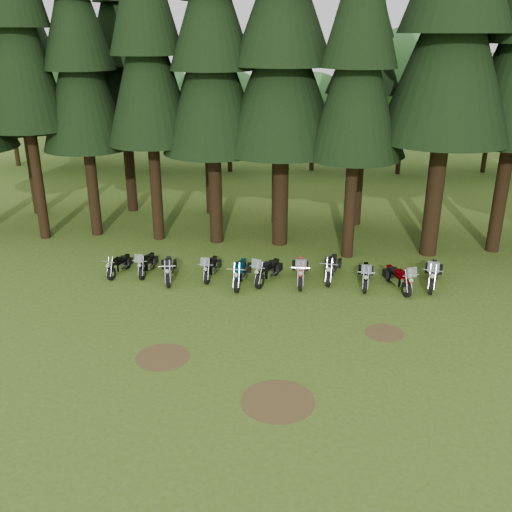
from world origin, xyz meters
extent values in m
plane|color=#385816|center=(0.00, 0.00, 0.00)|extent=(120.00, 120.00, 0.00)
cylinder|color=black|center=(-12.29, 8.98, 3.39)|extent=(0.52, 0.52, 6.77)
cone|color=black|center=(-12.29, 8.98, 9.88)|extent=(3.92, 3.92, 8.47)
cylinder|color=black|center=(-9.78, 9.82, 2.76)|extent=(0.58, 0.58, 5.53)
cone|color=black|center=(-9.78, 9.82, 8.06)|extent=(4.32, 4.32, 6.91)
cone|color=black|center=(-9.78, 9.82, 11.32)|extent=(3.46, 3.46, 5.83)
cylinder|color=black|center=(-6.29, 9.51, 2.99)|extent=(0.58, 0.58, 5.99)
cone|color=black|center=(-6.29, 9.51, 8.73)|extent=(4.32, 4.32, 7.49)
cylinder|color=black|center=(-3.21, 9.40, 2.78)|extent=(0.66, 0.66, 5.57)
cone|color=black|center=(-3.21, 9.40, 8.12)|extent=(4.95, 4.95, 6.96)
cone|color=black|center=(-3.21, 9.40, 11.40)|extent=(3.96, 3.96, 5.87)
cylinder|color=black|center=(0.07, 9.44, 2.85)|extent=(0.77, 0.77, 5.70)
cone|color=black|center=(0.07, 9.44, 8.31)|extent=(5.81, 5.81, 7.12)
cylinder|color=black|center=(3.43, 8.02, 2.85)|extent=(0.55, 0.55, 5.71)
cone|color=black|center=(3.43, 8.02, 8.32)|extent=(4.15, 4.15, 7.14)
cylinder|color=black|center=(7.37, 8.76, 3.31)|extent=(0.80, 0.80, 6.62)
cone|color=black|center=(7.37, 8.76, 9.65)|extent=(5.98, 5.98, 8.27)
cylinder|color=black|center=(10.62, 9.61, 3.17)|extent=(0.64, 0.64, 6.35)
cylinder|color=black|center=(-14.68, 13.25, 2.93)|extent=(0.67, 0.67, 5.87)
cone|color=black|center=(-14.68, 13.25, 8.55)|extent=(5.00, 5.00, 7.33)
cylinder|color=black|center=(-9.26, 14.35, 2.76)|extent=(0.60, 0.60, 5.53)
cone|color=black|center=(-9.26, 14.35, 8.06)|extent=(4.52, 4.52, 6.91)
cone|color=black|center=(-9.26, 14.35, 11.32)|extent=(3.62, 3.62, 5.83)
cylinder|color=black|center=(-4.38, 14.40, 2.78)|extent=(0.65, 0.65, 5.55)
cone|color=black|center=(-4.38, 14.40, 8.10)|extent=(4.85, 4.85, 6.94)
cone|color=black|center=(-4.38, 14.40, 11.38)|extent=(3.88, 3.88, 5.86)
cylinder|color=black|center=(-0.37, 12.94, 2.76)|extent=(0.58, 0.58, 5.52)
cone|color=black|center=(-0.37, 12.94, 8.05)|extent=(4.35, 4.35, 6.90)
cone|color=black|center=(-0.37, 12.94, 11.31)|extent=(3.48, 3.48, 5.83)
cylinder|color=black|center=(4.04, 13.25, 2.35)|extent=(0.66, 0.66, 4.70)
cone|color=black|center=(4.04, 13.25, 6.85)|extent=(4.94, 4.94, 5.87)
cone|color=black|center=(4.04, 13.25, 9.62)|extent=(3.95, 3.95, 4.96)
cylinder|color=black|center=(8.07, 12.86, 2.78)|extent=(0.53, 0.53, 5.56)
cone|color=black|center=(8.07, 12.86, 8.11)|extent=(3.94, 3.94, 6.95)
cone|color=black|center=(8.07, 12.86, 11.40)|extent=(3.15, 3.15, 5.87)
cylinder|color=black|center=(-22.46, 25.50, 1.67)|extent=(0.36, 0.36, 3.33)
sphere|color=#2F6A2B|center=(-22.46, 25.50, 6.11)|extent=(7.78, 7.78, 7.78)
sphere|color=#2F6A2B|center=(-21.12, 24.61, 5.33)|extent=(5.55, 5.55, 5.55)
cylinder|color=black|center=(-16.34, 26.00, 1.65)|extent=(0.36, 0.36, 3.29)
sphere|color=#2F6A2B|center=(-16.34, 26.00, 6.04)|extent=(7.69, 7.69, 7.69)
sphere|color=#2F6A2B|center=(-15.02, 25.12, 5.27)|extent=(5.49, 5.49, 5.49)
cylinder|color=black|center=(-10.73, 24.98, 1.40)|extent=(0.36, 0.36, 2.80)
sphere|color=#2F6A2B|center=(-10.73, 24.98, 5.13)|extent=(6.53, 6.53, 6.53)
sphere|color=#2F6A2B|center=(-9.61, 24.23, 4.48)|extent=(4.67, 4.67, 4.67)
cylinder|color=black|center=(-4.99, 25.31, 1.27)|extent=(0.36, 0.36, 2.55)
sphere|color=#2F6A2B|center=(-4.99, 25.31, 4.67)|extent=(5.95, 5.95, 5.95)
sphere|color=#2F6A2B|center=(-3.97, 24.63, 4.08)|extent=(4.25, 4.25, 4.25)
cylinder|color=black|center=(1.32, 26.50, 1.23)|extent=(0.36, 0.36, 2.47)
sphere|color=#2F6A2B|center=(1.32, 26.50, 4.53)|extent=(5.76, 5.76, 5.76)
sphere|color=#2F6A2B|center=(2.30, 25.84, 3.95)|extent=(4.12, 4.12, 4.12)
cylinder|color=black|center=(7.92, 25.96, 1.76)|extent=(0.36, 0.36, 3.52)
sphere|color=#2F6A2B|center=(7.92, 25.96, 6.45)|extent=(8.21, 8.21, 8.21)
sphere|color=#2F6A2B|center=(9.33, 25.02, 5.63)|extent=(5.87, 5.87, 5.87)
cylinder|color=black|center=(14.54, 27.22, 1.47)|extent=(0.36, 0.36, 2.94)
sphere|color=#2F6A2B|center=(14.54, 27.22, 5.39)|extent=(6.86, 6.86, 6.86)
sphere|color=#2F6A2B|center=(15.72, 26.43, 4.70)|extent=(4.90, 4.90, 4.90)
cylinder|color=#4C3D1E|center=(-3.00, -2.00, 0.01)|extent=(1.80, 1.80, 0.01)
cylinder|color=#4C3D1E|center=(4.50, 0.50, 0.01)|extent=(1.40, 1.40, 0.01)
cylinder|color=#4C3D1E|center=(1.00, -4.00, 0.01)|extent=(2.20, 2.20, 0.01)
cylinder|color=black|center=(-6.88, 3.98, 0.29)|extent=(0.23, 0.60, 0.59)
cylinder|color=black|center=(-6.62, 5.33, 0.29)|extent=(0.23, 0.60, 0.59)
cube|color=silver|center=(-6.75, 4.70, 0.37)|extent=(0.36, 0.66, 0.30)
cube|color=black|center=(-6.78, 4.50, 0.69)|extent=(0.35, 0.53, 0.21)
cube|color=black|center=(-6.71, 4.90, 0.66)|extent=(0.35, 0.53, 0.11)
cylinder|color=black|center=(-5.57, 4.16, 0.30)|extent=(0.15, 0.60, 0.60)
cylinder|color=black|center=(-5.52, 5.57, 0.30)|extent=(0.15, 0.60, 0.60)
cube|color=silver|center=(-5.54, 4.91, 0.38)|extent=(0.27, 0.64, 0.31)
cube|color=black|center=(-5.55, 4.70, 0.71)|extent=(0.29, 0.51, 0.22)
cube|color=black|center=(-5.54, 5.12, 0.67)|extent=(0.29, 0.51, 0.11)
cube|color=silver|center=(-5.57, 3.89, 1.11)|extent=(0.39, 0.13, 0.36)
cylinder|color=black|center=(-4.24, 3.51, 0.33)|extent=(0.28, 0.68, 0.66)
cylinder|color=black|center=(-4.57, 5.03, 0.33)|extent=(0.28, 0.68, 0.66)
cube|color=silver|center=(-4.41, 4.32, 0.42)|extent=(0.43, 0.75, 0.34)
cube|color=#222328|center=(-4.36, 4.09, 0.78)|extent=(0.41, 0.60, 0.24)
cube|color=black|center=(-4.46, 4.54, 0.74)|extent=(0.41, 0.60, 0.12)
cylinder|color=black|center=(-2.66, 4.05, 0.30)|extent=(0.16, 0.61, 0.61)
cylinder|color=black|center=(-2.58, 5.47, 0.30)|extent=(0.16, 0.61, 0.61)
cube|color=silver|center=(-2.62, 4.81, 0.39)|extent=(0.29, 0.66, 0.31)
cube|color=black|center=(-2.63, 4.60, 0.72)|extent=(0.30, 0.52, 0.22)
cube|color=black|center=(-2.61, 5.02, 0.68)|extent=(0.30, 0.52, 0.11)
cube|color=silver|center=(-2.68, 3.77, 1.12)|extent=(0.39, 0.14, 0.36)
cylinder|color=black|center=(-1.26, 3.33, 0.35)|extent=(0.17, 0.71, 0.71)
cylinder|color=black|center=(-1.21, 5.00, 0.35)|extent=(0.17, 0.71, 0.71)
cube|color=silver|center=(-1.23, 4.22, 0.45)|extent=(0.32, 0.76, 0.36)
cube|color=#023F5B|center=(-1.24, 3.97, 0.84)|extent=(0.34, 0.60, 0.26)
cube|color=black|center=(-1.23, 4.46, 0.79)|extent=(0.34, 0.60, 0.13)
cylinder|color=black|center=(-0.37, 3.83, 0.33)|extent=(0.37, 0.67, 0.66)
cylinder|color=black|center=(0.18, 5.28, 0.33)|extent=(0.37, 0.67, 0.66)
cube|color=silver|center=(-0.08, 4.60, 0.42)|extent=(0.52, 0.76, 0.34)
cube|color=black|center=(-0.16, 4.39, 0.79)|extent=(0.48, 0.63, 0.24)
cube|color=black|center=(0.01, 4.82, 0.74)|extent=(0.48, 0.63, 0.12)
cube|color=silver|center=(-0.48, 3.55, 1.23)|extent=(0.44, 0.27, 0.40)
cylinder|color=black|center=(1.34, 3.81, 0.35)|extent=(0.18, 0.71, 0.71)
cylinder|color=black|center=(1.26, 5.47, 0.35)|extent=(0.18, 0.71, 0.71)
cube|color=silver|center=(1.30, 4.69, 0.45)|extent=(0.33, 0.76, 0.36)
cube|color=red|center=(1.31, 4.44, 0.83)|extent=(0.35, 0.60, 0.26)
cube|color=black|center=(1.29, 4.94, 0.79)|extent=(0.35, 0.60, 0.13)
cube|color=silver|center=(1.35, 3.49, 1.30)|extent=(0.45, 0.15, 0.42)
cylinder|color=black|center=(2.52, 4.35, 0.35)|extent=(0.25, 0.72, 0.70)
cylinder|color=black|center=(2.75, 5.98, 0.35)|extent=(0.25, 0.72, 0.70)
cube|color=silver|center=(2.64, 5.22, 0.45)|extent=(0.40, 0.78, 0.36)
cube|color=black|center=(2.61, 4.97, 0.83)|extent=(0.40, 0.62, 0.26)
cube|color=black|center=(2.68, 5.46, 0.79)|extent=(0.40, 0.62, 0.13)
cylinder|color=black|center=(4.02, 3.84, 0.32)|extent=(0.18, 0.65, 0.64)
cylinder|color=black|center=(4.13, 5.35, 0.32)|extent=(0.18, 0.65, 0.64)
cube|color=silver|center=(4.08, 4.64, 0.41)|extent=(0.32, 0.70, 0.33)
cube|color=black|center=(4.06, 4.42, 0.76)|extent=(0.33, 0.55, 0.23)
cube|color=black|center=(4.09, 4.87, 0.72)|extent=(0.33, 0.55, 0.12)
cube|color=silver|center=(4.00, 3.55, 1.19)|extent=(0.42, 0.15, 0.38)
cylinder|color=black|center=(5.67, 3.68, 0.33)|extent=(0.36, 0.66, 0.66)
cylinder|color=black|center=(5.13, 5.12, 0.33)|extent=(0.36, 0.66, 0.66)
cube|color=silver|center=(5.38, 4.45, 0.42)|extent=(0.50, 0.75, 0.34)
cube|color=#620006|center=(5.46, 4.23, 0.77)|extent=(0.47, 0.62, 0.24)
cube|color=black|center=(5.30, 4.66, 0.73)|extent=(0.47, 0.62, 0.12)
cube|color=silver|center=(5.78, 3.40, 1.21)|extent=(0.43, 0.26, 0.39)
cylinder|color=black|center=(6.72, 4.06, 0.36)|extent=(0.31, 0.74, 0.72)
cylinder|color=black|center=(7.10, 5.72, 0.36)|extent=(0.31, 0.74, 0.72)
cube|color=silver|center=(6.92, 4.94, 0.46)|extent=(0.47, 0.82, 0.37)
cube|color=black|center=(6.86, 4.70, 0.85)|extent=(0.46, 0.66, 0.26)
cube|color=black|center=(6.98, 5.19, 0.81)|extent=(0.46, 0.66, 0.13)
cube|color=silver|center=(6.64, 3.74, 1.34)|extent=(0.48, 0.24, 0.43)
camera|label=1|loc=(1.93, -18.00, 10.07)|focal=40.00mm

